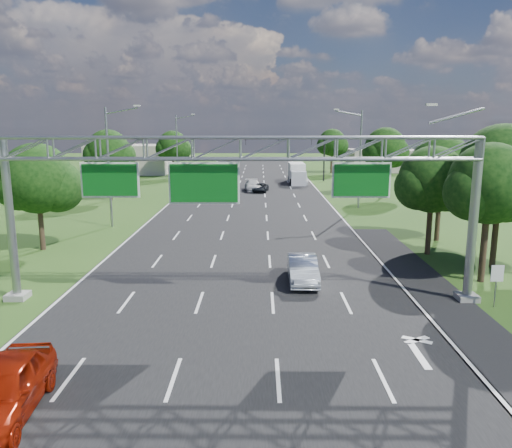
{
  "coord_description": "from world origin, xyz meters",
  "views": [
    {
      "loc": [
        1.16,
        -11.74,
        8.61
      ],
      "look_at": [
        0.95,
        15.3,
        3.19
      ],
      "focal_mm": 35.0,
      "sensor_mm": 36.0,
      "label": 1
    }
  ],
  "objects_px": {
    "regulatory_sign": "(497,277)",
    "traffic_signal": "(301,147)",
    "box_truck": "(297,174)",
    "red_coupe": "(2,389)",
    "silver_sedan": "(303,269)",
    "sign_gantry": "(242,161)"
  },
  "relations": [
    {
      "from": "sign_gantry",
      "to": "red_coupe",
      "type": "height_order",
      "value": "sign_gantry"
    },
    {
      "from": "sign_gantry",
      "to": "regulatory_sign",
      "type": "bearing_deg",
      "value": -4.83
    },
    {
      "from": "sign_gantry",
      "to": "silver_sedan",
      "type": "height_order",
      "value": "sign_gantry"
    },
    {
      "from": "sign_gantry",
      "to": "box_truck",
      "type": "distance_m",
      "value": 51.12
    },
    {
      "from": "traffic_signal",
      "to": "silver_sedan",
      "type": "xyz_separation_m",
      "value": [
        -3.94,
        -50.14,
        -4.43
      ]
    },
    {
      "from": "box_truck",
      "to": "sign_gantry",
      "type": "bearing_deg",
      "value": -97.73
    },
    {
      "from": "regulatory_sign",
      "to": "sign_gantry",
      "type": "bearing_deg",
      "value": 175.17
    },
    {
      "from": "traffic_signal",
      "to": "box_truck",
      "type": "relative_size",
      "value": 1.58
    },
    {
      "from": "traffic_signal",
      "to": "red_coupe",
      "type": "bearing_deg",
      "value": -102.48
    },
    {
      "from": "regulatory_sign",
      "to": "box_truck",
      "type": "xyz_separation_m",
      "value": [
        -5.72,
        51.45,
        -0.11
      ]
    },
    {
      "from": "silver_sedan",
      "to": "traffic_signal",
      "type": "bearing_deg",
      "value": 85.77
    },
    {
      "from": "traffic_signal",
      "to": "red_coupe",
      "type": "relative_size",
      "value": 2.41
    },
    {
      "from": "regulatory_sign",
      "to": "red_coupe",
      "type": "xyz_separation_m",
      "value": [
        -18.91,
        -9.19,
        -0.65
      ]
    },
    {
      "from": "traffic_signal",
      "to": "silver_sedan",
      "type": "distance_m",
      "value": 50.49
    },
    {
      "from": "regulatory_sign",
      "to": "traffic_signal",
      "type": "distance_m",
      "value": 54.37
    },
    {
      "from": "sign_gantry",
      "to": "silver_sedan",
      "type": "relative_size",
      "value": 5.26
    },
    {
      "from": "red_coupe",
      "to": "silver_sedan",
      "type": "bearing_deg",
      "value": 47.52
    },
    {
      "from": "box_truck",
      "to": "silver_sedan",
      "type": "bearing_deg",
      "value": -94.32
    },
    {
      "from": "regulatory_sign",
      "to": "red_coupe",
      "type": "relative_size",
      "value": 0.42
    },
    {
      "from": "regulatory_sign",
      "to": "box_truck",
      "type": "height_order",
      "value": "box_truck"
    },
    {
      "from": "sign_gantry",
      "to": "traffic_signal",
      "type": "relative_size",
      "value": 1.92
    },
    {
      "from": "regulatory_sign",
      "to": "silver_sedan",
      "type": "height_order",
      "value": "regulatory_sign"
    }
  ]
}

